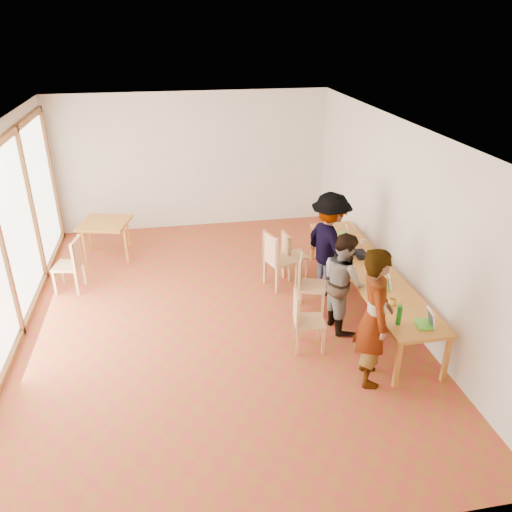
{
  "coord_description": "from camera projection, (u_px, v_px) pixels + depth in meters",
  "views": [
    {
      "loc": [
        -0.56,
        -6.91,
        4.4
      ],
      "look_at": [
        0.67,
        -0.17,
        1.1
      ],
      "focal_mm": 35.0,
      "sensor_mm": 36.0,
      "label": 1
    }
  ],
  "objects": [
    {
      "name": "person_far",
      "position": [
        329.0,
        245.0,
        8.44
      ],
      "size": [
        0.97,
        1.32,
        1.82
      ],
      "primitive_type": "imported",
      "rotation": [
        0.0,
        0.0,
        1.84
      ],
      "color": "gray",
      "rests_on": "ground"
    },
    {
      "name": "wall_back",
      "position": [
        193.0,
        162.0,
        11.02
      ],
      "size": [
        6.0,
        0.1,
        3.0
      ],
      "primitive_type": "cube",
      "color": "beige",
      "rests_on": "ground"
    },
    {
      "name": "ground",
      "position": [
        214.0,
        316.0,
        8.12
      ],
      "size": [
        8.0,
        8.0,
        0.0
      ],
      "primitive_type": "plane",
      "color": "#A93E29",
      "rests_on": "ground"
    },
    {
      "name": "chair_mid",
      "position": [
        306.0,
        279.0,
        8.03
      ],
      "size": [
        0.57,
        0.57,
        0.51
      ],
      "rotation": [
        0.0,
        0.0,
        -0.34
      ],
      "color": "tan",
      "rests_on": "ground"
    },
    {
      "name": "clear_glass",
      "position": [
        362.0,
        242.0,
        8.83
      ],
      "size": [
        0.07,
        0.07,
        0.09
      ],
      "primitive_type": "cylinder",
      "color": "silver",
      "rests_on": "communal_table"
    },
    {
      "name": "wall_front",
      "position": [
        260.0,
        425.0,
        3.92
      ],
      "size": [
        6.0,
        0.1,
        3.0
      ],
      "primitive_type": "cube",
      "color": "beige",
      "rests_on": "ground"
    },
    {
      "name": "chair_far",
      "position": [
        276.0,
        255.0,
        8.73
      ],
      "size": [
        0.61,
        0.61,
        0.55
      ],
      "rotation": [
        0.0,
        0.0,
        0.34
      ],
      "color": "tan",
      "rests_on": "ground"
    },
    {
      "name": "condiment_cup",
      "position": [
        377.0,
        259.0,
        8.25
      ],
      "size": [
        0.08,
        0.08,
        0.06
      ],
      "primitive_type": "cylinder",
      "color": "white",
      "rests_on": "communal_table"
    },
    {
      "name": "window_wall",
      "position": [
        0.0,
        245.0,
        6.99
      ],
      "size": [
        0.1,
        8.0,
        3.0
      ],
      "primitive_type": "cube",
      "color": "white",
      "rests_on": "ground"
    },
    {
      "name": "laptop_far",
      "position": [
        345.0,
        232.0,
        9.21
      ],
      "size": [
        0.23,
        0.25,
        0.18
      ],
      "rotation": [
        0.0,
        0.0,
        -0.24
      ],
      "color": "#56BB2D",
      "rests_on": "communal_table"
    },
    {
      "name": "person_near",
      "position": [
        374.0,
        317.0,
        6.32
      ],
      "size": [
        0.58,
        0.77,
        1.91
      ],
      "primitive_type": "imported",
      "rotation": [
        0.0,
        0.0,
        1.38
      ],
      "color": "gray",
      "rests_on": "ground"
    },
    {
      "name": "laptop_near",
      "position": [
        427.0,
        321.0,
        6.51
      ],
      "size": [
        0.27,
        0.29,
        0.22
      ],
      "rotation": [
        0.0,
        0.0,
        -0.16
      ],
      "color": "#56BB2D",
      "rests_on": "communal_table"
    },
    {
      "name": "laptop_mid",
      "position": [
        386.0,
        283.0,
        7.42
      ],
      "size": [
        0.3,
        0.32,
        0.23
      ],
      "rotation": [
        0.0,
        0.0,
        -0.29
      ],
      "color": "#56BB2D",
      "rests_on": "communal_table"
    },
    {
      "name": "yellow_mug",
      "position": [
        393.0,
        302.0,
        6.97
      ],
      "size": [
        0.15,
        0.15,
        0.09
      ],
      "primitive_type": "imported",
      "rotation": [
        0.0,
        0.0,
        -0.4
      ],
      "color": "gold",
      "rests_on": "communal_table"
    },
    {
      "name": "green_bottle",
      "position": [
        399.0,
        315.0,
        6.49
      ],
      "size": [
        0.07,
        0.07,
        0.28
      ],
      "primitive_type": "cylinder",
      "color": "#166919",
      "rests_on": "communal_table"
    },
    {
      "name": "ceiling",
      "position": [
        206.0,
        128.0,
        6.81
      ],
      "size": [
        6.0,
        8.0,
        0.04
      ],
      "primitive_type": "cube",
      "color": "white",
      "rests_on": "wall_back"
    },
    {
      "name": "chair_empty",
      "position": [
        290.0,
        250.0,
        9.13
      ],
      "size": [
        0.46,
        0.46,
        0.46
      ],
      "rotation": [
        0.0,
        0.0,
        0.15
      ],
      "color": "tan",
      "rests_on": "ground"
    },
    {
      "name": "side_table",
      "position": [
        105.0,
        226.0,
        9.84
      ],
      "size": [
        0.9,
        0.9,
        0.75
      ],
      "rotation": [
        0.0,
        0.0,
        -0.25
      ],
      "color": "#BF7F2A",
      "rests_on": "ground"
    },
    {
      "name": "wall_right",
      "position": [
        398.0,
        218.0,
        7.95
      ],
      "size": [
        0.1,
        8.0,
        3.0
      ],
      "primitive_type": "cube",
      "color": "beige",
      "rests_on": "ground"
    },
    {
      "name": "person_mid",
      "position": [
        344.0,
        281.0,
        7.53
      ],
      "size": [
        0.67,
        0.82,
        1.57
      ],
      "primitive_type": "imported",
      "rotation": [
        0.0,
        0.0,
        1.68
      ],
      "color": "gray",
      "rests_on": "ground"
    },
    {
      "name": "black_pouch",
      "position": [
        361.0,
        254.0,
        8.36
      ],
      "size": [
        0.16,
        0.26,
        0.09
      ],
      "primitive_type": "cube",
      "color": "black",
      "rests_on": "communal_table"
    },
    {
      "name": "chair_spare",
      "position": [
        72.0,
        259.0,
        8.65
      ],
      "size": [
        0.53,
        0.53,
        0.52
      ],
      "rotation": [
        0.0,
        0.0,
        2.94
      ],
      "color": "tan",
      "rests_on": "ground"
    },
    {
      "name": "chair_near",
      "position": [
        303.0,
        314.0,
        7.11
      ],
      "size": [
        0.48,
        0.48,
        0.49
      ],
      "rotation": [
        0.0,
        0.0,
        -0.13
      ],
      "color": "tan",
      "rests_on": "ground"
    },
    {
      "name": "communal_table",
      "position": [
        368.0,
        270.0,
        8.03
      ],
      "size": [
        0.8,
        4.0,
        0.75
      ],
      "color": "#BF7F2A",
      "rests_on": "ground"
    },
    {
      "name": "pink_phone",
      "position": [
        344.0,
        243.0,
        8.89
      ],
      "size": [
        0.05,
        0.1,
        0.01
      ],
      "primitive_type": "cube",
      "color": "#F55899",
      "rests_on": "communal_table"
    }
  ]
}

